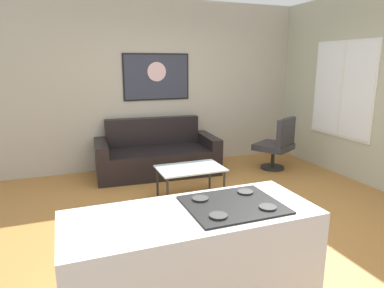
{
  "coord_description": "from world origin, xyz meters",
  "views": [
    {
      "loc": [
        -1.56,
        -3.33,
        1.78
      ],
      "look_at": [
        0.06,
        0.9,
        0.7
      ],
      "focal_mm": 32.13,
      "sensor_mm": 36.0,
      "label": 1
    }
  ],
  "objects_px": {
    "couch": "(157,156)",
    "wall_painting": "(157,77)",
    "coffee_table": "(190,170)",
    "armchair": "(278,144)"
  },
  "relations": [
    {
      "from": "couch",
      "to": "armchair",
      "type": "xyz_separation_m",
      "value": [
        1.94,
        -0.56,
        0.16
      ]
    },
    {
      "from": "coffee_table",
      "to": "wall_painting",
      "type": "relative_size",
      "value": 0.76
    },
    {
      "from": "couch",
      "to": "armchair",
      "type": "bearing_deg",
      "value": -16.07
    },
    {
      "from": "coffee_table",
      "to": "wall_painting",
      "type": "distance_m",
      "value": 2.01
    },
    {
      "from": "couch",
      "to": "coffee_table",
      "type": "distance_m",
      "value": 1.23
    },
    {
      "from": "coffee_table",
      "to": "wall_painting",
      "type": "height_order",
      "value": "wall_painting"
    },
    {
      "from": "coffee_table",
      "to": "armchair",
      "type": "relative_size",
      "value": 0.97
    },
    {
      "from": "coffee_table",
      "to": "wall_painting",
      "type": "bearing_deg",
      "value": 89.35
    },
    {
      "from": "couch",
      "to": "coffee_table",
      "type": "height_order",
      "value": "couch"
    },
    {
      "from": "couch",
      "to": "wall_painting",
      "type": "bearing_deg",
      "value": 71.49
    }
  ]
}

